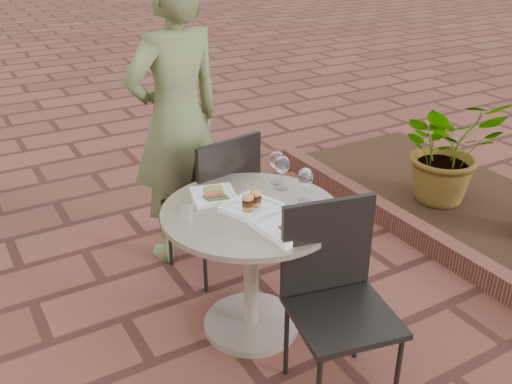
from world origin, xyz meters
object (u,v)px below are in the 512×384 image
chair_far (219,195)px  plate_salmon (214,195)px  cafe_table (251,252)px  plate_sliders (252,205)px  chair_near (335,286)px  plate_tuna (290,226)px  diner (177,121)px

chair_far → plate_salmon: (-0.20, -0.34, 0.20)m
cafe_table → chair_far: chair_far is taller
plate_salmon → plate_sliders: 0.24m
chair_near → plate_sliders: bearing=116.3°
cafe_table → chair_far: bearing=79.7°
plate_tuna → plate_sliders: bearing=103.1°
chair_near → plate_tuna: size_ratio=3.05×
chair_far → plate_tuna: chair_far is taller
plate_tuna → diner: bearing=92.2°
cafe_table → diner: diner is taller
cafe_table → plate_tuna: 0.37m
diner → plate_tuna: (0.05, -1.19, -0.17)m
chair_near → diner: bearing=107.0°
chair_near → plate_sliders: chair_near is taller
chair_near → plate_salmon: size_ratio=3.48×
cafe_table → chair_near: 0.55m
diner → plate_sliders: diner is taller
cafe_table → diner: 1.03m
chair_far → diner: diner is taller
plate_sliders → plate_tuna: size_ratio=1.00×
cafe_table → plate_tuna: size_ratio=2.95×
plate_tuna → cafe_table: bearing=103.0°
diner → chair_near: bearing=84.6°
diner → plate_salmon: size_ratio=6.86×
plate_tuna → chair_far: bearing=87.1°
cafe_table → plate_tuna: plate_tuna is taller
chair_far → diner: (-0.09, 0.38, 0.37)m
chair_far → chair_near: bearing=81.6°
cafe_table → chair_near: size_ratio=0.97×
plate_salmon → plate_sliders: size_ratio=0.87×
cafe_table → plate_sliders: 0.28m
chair_far → plate_tuna: size_ratio=3.05×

